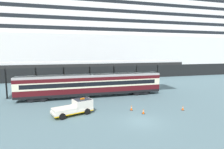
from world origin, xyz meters
The scene contains 8 objects.
ground_plane centered at (0.00, 0.00, 0.00)m, with size 400.00×400.00×0.00m, color slate.
cruise_ship centered at (13.31, 48.03, 14.40)m, with size 154.50×30.36×42.01m.
platform_canopy centered at (-3.83, 13.58, 6.07)m, with size 34.04×5.21×6.43m.
train_carriage centered at (-3.83, 13.09, 2.32)m, with size 25.53×2.81×4.11m.
service_truck centered at (-7.30, 4.60, 0.99)m, with size 5.57×3.58×2.02m.
traffic_cone_near centered at (7.30, 2.26, 0.33)m, with size 0.36×0.36×0.67m.
traffic_cone_mid centered at (1.32, 2.33, 0.33)m, with size 0.36×0.36×0.67m.
traffic_cone_far centered at (0.31, 4.11, 0.37)m, with size 0.36×0.36×0.75m.
Camera 1 is at (-8.78, -19.08, 8.25)m, focal length 29.24 mm.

